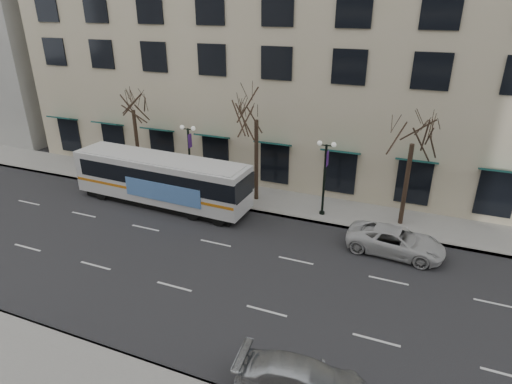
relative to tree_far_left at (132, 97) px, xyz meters
The scene contains 11 objects.
ground 14.91m from the tree_far_left, 41.35° to the right, with size 160.00×160.00×0.00m, color black.
sidewalk_far 16.40m from the tree_far_left, ahead, with size 80.00×4.00×0.15m, color gray.
building_hotel 15.52m from the tree_far_left, 56.75° to the left, with size 40.00×20.00×24.00m, color #C2B794.
tree_far_left is the anchor object (origin of this frame).
tree_far_mid 10.00m from the tree_far_left, ahead, with size 3.60×3.60×8.55m.
tree_far_right 20.00m from the tree_far_left, ahead, with size 3.60×3.60×8.06m.
lamp_post_left 6.29m from the tree_far_left, ahead, with size 1.22×0.45×5.21m.
lamp_post_right 15.48m from the tree_far_left, ahead, with size 1.22×0.45×5.21m.
city_bus 7.00m from the tree_far_left, 35.99° to the right, with size 13.04×3.33×3.51m.
silver_car 24.10m from the tree_far_left, 39.98° to the right, with size 2.02×4.97×1.44m, color #A5A9AD.
white_pickup 21.15m from the tree_far_left, 10.11° to the right, with size 2.49×5.41×1.50m, color beige.
Camera 1 is at (10.52, -17.25, 13.17)m, focal length 30.00 mm.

